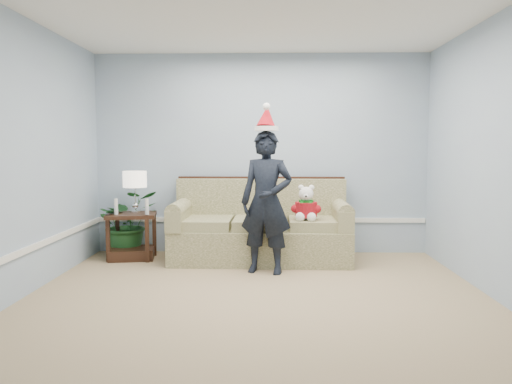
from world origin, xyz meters
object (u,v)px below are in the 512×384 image
object	(u,v)px
table_lamp	(135,181)
teddy_bear	(306,207)
side_table	(132,241)
houseplant	(127,223)
sofa	(261,231)
man	(266,202)

from	to	relation	value
table_lamp	teddy_bear	size ratio (longest dim) A/B	1.22
side_table	houseplant	xyz separation A→B (m)	(-0.12, 0.23, 0.20)
sofa	man	bearing A→B (deg)	-82.48
sofa	man	world-z (taller)	man
sofa	houseplant	size ratio (longest dim) A/B	2.59
sofa	houseplant	bearing A→B (deg)	173.65
teddy_bear	man	bearing A→B (deg)	-133.82
side_table	teddy_bear	distance (m)	2.30
sofa	side_table	size ratio (longest dim) A/B	3.27
houseplant	teddy_bear	xyz separation A→B (m)	(2.35, -0.49, 0.27)
man	teddy_bear	world-z (taller)	man
teddy_bear	table_lamp	bearing A→B (deg)	177.28
teddy_bear	houseplant	bearing A→B (deg)	173.83
houseplant	side_table	bearing A→B (deg)	-62.38
houseplant	teddy_bear	distance (m)	2.42
man	teddy_bear	distance (m)	0.65
houseplant	teddy_bear	size ratio (longest dim) A/B	1.97
table_lamp	sofa	bearing A→B (deg)	-2.15
sofa	houseplant	xyz separation A→B (m)	(-1.79, 0.23, 0.06)
table_lamp	houseplant	xyz separation A→B (m)	(-0.16, 0.17, -0.57)
man	table_lamp	bearing A→B (deg)	170.05
sofa	side_table	world-z (taller)	sofa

